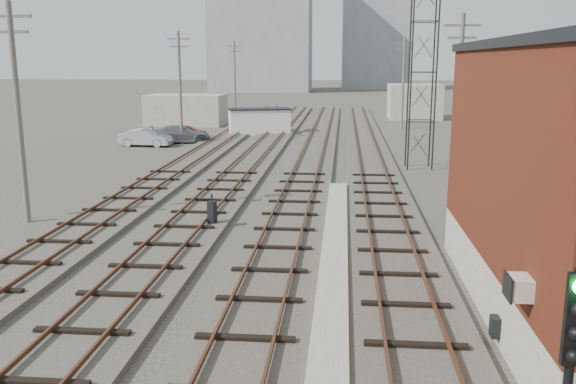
# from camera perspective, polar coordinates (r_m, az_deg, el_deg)

# --- Properties ---
(ground) EXTENTS (320.00, 320.00, 0.00)m
(ground) POSITION_cam_1_polar(r_m,az_deg,el_deg) (64.18, 4.58, 6.14)
(ground) COLOR #282621
(ground) RESTS_ON ground
(track_right) EXTENTS (3.20, 90.00, 0.39)m
(track_right) POSITION_cam_1_polar(r_m,az_deg,el_deg) (43.36, 7.52, 3.34)
(track_right) COLOR #332D28
(track_right) RESTS_ON ground
(track_mid_right) EXTENTS (3.20, 90.00, 0.39)m
(track_mid_right) POSITION_cam_1_polar(r_m,az_deg,el_deg) (43.38, 2.23, 3.44)
(track_mid_right) COLOR #332D28
(track_mid_right) RESTS_ON ground
(track_mid_left) EXTENTS (3.20, 90.00, 0.39)m
(track_mid_left) POSITION_cam_1_polar(r_m,az_deg,el_deg) (43.77, -3.02, 3.51)
(track_mid_left) COLOR #332D28
(track_mid_left) RESTS_ON ground
(track_left) EXTENTS (3.20, 90.00, 0.39)m
(track_left) POSITION_cam_1_polar(r_m,az_deg,el_deg) (44.52, -8.13, 3.55)
(track_left) COLOR #332D28
(track_left) RESTS_ON ground
(platform_curb) EXTENTS (0.90, 28.00, 0.26)m
(platform_curb) POSITION_cam_1_polar(r_m,az_deg,el_deg) (18.99, 4.24, -8.01)
(platform_curb) COLOR gray
(platform_curb) RESTS_ON ground
(lattice_tower) EXTENTS (1.60, 1.60, 15.00)m
(lattice_tower) POSITION_cam_1_polar(r_m,az_deg,el_deg) (39.13, 12.56, 13.09)
(lattice_tower) COLOR black
(lattice_tower) RESTS_ON ground
(utility_pole_left_a) EXTENTS (1.80, 0.24, 9.00)m
(utility_pole_left_a) POSITION_cam_1_polar(r_m,az_deg,el_deg) (27.32, -23.96, 7.20)
(utility_pole_left_a) COLOR #595147
(utility_pole_left_a) RESTS_ON ground
(utility_pole_left_b) EXTENTS (1.80, 0.24, 9.00)m
(utility_pole_left_b) POSITION_cam_1_polar(r_m,az_deg,el_deg) (50.62, -10.07, 9.85)
(utility_pole_left_b) COLOR #595147
(utility_pole_left_b) RESTS_ON ground
(utility_pole_left_c) EXTENTS (1.80, 0.24, 9.00)m
(utility_pole_left_c) POSITION_cam_1_polar(r_m,az_deg,el_deg) (75.03, -5.01, 10.67)
(utility_pole_left_c) COLOR #595147
(utility_pole_left_c) RESTS_ON ground
(utility_pole_right_a) EXTENTS (1.80, 0.24, 9.00)m
(utility_pole_right_a) POSITION_cam_1_polar(r_m,az_deg,el_deg) (32.40, 15.65, 8.40)
(utility_pole_right_a) COLOR #595147
(utility_pole_right_a) RESTS_ON ground
(utility_pole_right_b) EXTENTS (1.80, 0.24, 9.00)m
(utility_pole_right_b) POSITION_cam_1_polar(r_m,az_deg,el_deg) (62.12, 10.74, 10.21)
(utility_pole_right_b) COLOR #595147
(utility_pole_right_b) RESTS_ON ground
(apartment_left) EXTENTS (22.00, 14.00, 30.00)m
(apartment_left) POSITION_cam_1_polar(r_m,az_deg,el_deg) (140.33, -2.53, 15.53)
(apartment_left) COLOR gray
(apartment_left) RESTS_ON ground
(apartment_right) EXTENTS (16.00, 12.00, 26.00)m
(apartment_right) POSITION_cam_1_polar(r_m,az_deg,el_deg) (154.13, 8.20, 14.38)
(apartment_right) COLOR gray
(apartment_right) RESTS_ON ground
(shed_left) EXTENTS (8.00, 5.00, 3.20)m
(shed_left) POSITION_cam_1_polar(r_m,az_deg,el_deg) (66.18, -9.51, 7.59)
(shed_left) COLOR gray
(shed_left) RESTS_ON ground
(shed_right) EXTENTS (6.00, 6.00, 4.00)m
(shed_right) POSITION_cam_1_polar(r_m,az_deg,el_deg) (74.43, 11.73, 8.30)
(shed_right) COLOR gray
(shed_right) RESTS_ON ground
(switch_stand) EXTENTS (0.38, 0.38, 1.30)m
(switch_stand) POSITION_cam_1_polar(r_m,az_deg,el_deg) (24.99, -7.11, -1.95)
(switch_stand) COLOR black
(switch_stand) RESTS_ON ground
(site_trailer) EXTENTS (6.14, 3.80, 2.40)m
(site_trailer) POSITION_cam_1_polar(r_m,az_deg,el_deg) (56.92, -2.70, 6.63)
(site_trailer) COLOR white
(site_trailer) RESTS_ON ground
(car_red) EXTENTS (3.63, 1.59, 1.22)m
(car_red) POSITION_cam_1_polar(r_m,az_deg,el_deg) (54.41, -9.45, 5.59)
(car_red) COLOR maroon
(car_red) RESTS_ON ground
(car_silver) EXTENTS (4.29, 1.77, 1.38)m
(car_silver) POSITION_cam_1_polar(r_m,az_deg,el_deg) (50.02, -13.16, 4.97)
(car_silver) COLOR #9FA2A7
(car_silver) RESTS_ON ground
(car_grey) EXTENTS (5.39, 3.43, 1.45)m
(car_grey) POSITION_cam_1_polar(r_m,az_deg,el_deg) (51.62, -10.05, 5.36)
(car_grey) COLOR slate
(car_grey) RESTS_ON ground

